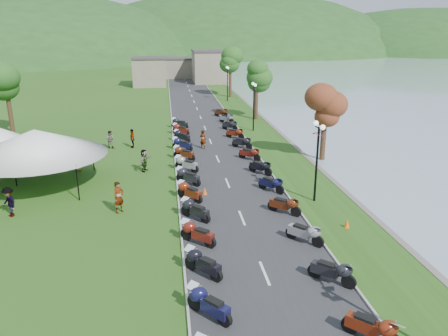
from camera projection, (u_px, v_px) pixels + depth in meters
name	position (u px, v px, depth m)	size (l,w,h in m)	color
road	(205.00, 128.00, 47.83)	(7.00, 120.00, 0.02)	#2D2D30
hills_backdrop	(174.00, 52.00, 198.83)	(360.00, 120.00, 76.00)	#285621
far_building	(175.00, 69.00, 89.29)	(18.00, 16.00, 5.00)	gray
moto_row_left	(193.00, 201.00, 26.23)	(2.60, 47.17, 1.10)	#331411
moto_row_right	(254.00, 160.00, 34.38)	(2.60, 43.18, 1.10)	#331411
vendor_tent_main	(38.00, 158.00, 29.76)	(6.25, 6.25, 4.00)	white
tree_lakeside	(325.00, 118.00, 35.35)	(2.52, 2.52, 7.01)	#2D6420
pedestrian_a	(120.00, 212.00, 25.99)	(0.70, 0.51, 1.92)	slate
pedestrian_b	(111.00, 148.00, 39.89)	(0.79, 0.43, 1.62)	slate
pedestrian_c	(11.00, 216.00, 25.44)	(1.16, 0.48, 1.79)	slate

